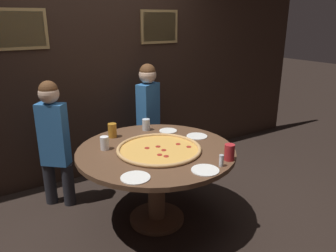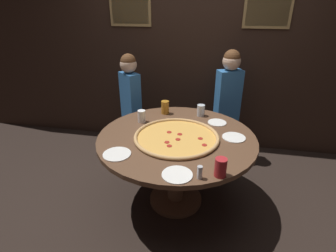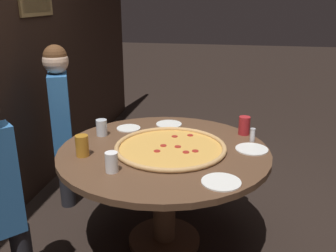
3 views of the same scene
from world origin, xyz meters
TOP-DOWN VIEW (x-y plane):
  - ground_plane at (0.00, 0.00)m, footprint 24.00×24.00m
  - back_wall at (0.00, 1.31)m, footprint 6.40×0.08m
  - dining_table at (0.00, 0.00)m, footprint 1.42×1.42m
  - giant_pizza at (0.01, -0.04)m, footprint 0.75×0.75m
  - drink_cup_far_right at (0.39, -0.53)m, footprint 0.08×0.08m
  - drink_cup_centre_back at (-0.21, 0.49)m, footprint 0.08×0.08m
  - drink_cup_near_right at (-0.39, 0.23)m, footprint 0.08×0.08m
  - drink_cup_front_edge at (0.17, 0.50)m, footprint 0.08×0.08m
  - white_plate_near_front at (0.50, 0.06)m, footprint 0.21×0.21m
  - white_plate_left_side at (0.35, 0.35)m, footprint 0.18×0.18m
  - white_plate_right_side at (-0.41, -0.41)m, footprint 0.22×0.22m
  - white_plate_far_back at (0.10, -0.58)m, footprint 0.22×0.22m
  - condiment_shaker at (0.26, -0.59)m, footprint 0.04×0.04m
  - diner_side_right at (-0.70, 0.80)m, footprint 0.32×0.30m
  - diner_side_left at (0.45, 0.96)m, footprint 0.36×0.26m

SIDE VIEW (x-z plane):
  - ground_plane at x=0.00m, z-range 0.00..0.00m
  - dining_table at x=0.00m, z-range 0.22..0.96m
  - diner_side_right at x=-0.70m, z-range 0.09..1.39m
  - white_plate_near_front at x=0.50m, z-range 0.74..0.75m
  - white_plate_left_side at x=0.35m, z-range 0.74..0.75m
  - white_plate_right_side at x=-0.41m, z-range 0.74..0.75m
  - white_plate_far_back at x=0.10m, z-range 0.74..0.75m
  - giant_pizza at x=0.01m, z-range 0.74..0.77m
  - diner_side_left at x=0.45m, z-range 0.09..1.45m
  - condiment_shaker at x=0.26m, z-range 0.74..0.84m
  - drink_cup_front_edge at x=0.17m, z-range 0.74..0.86m
  - drink_cup_near_right at x=-0.39m, z-range 0.74..0.86m
  - drink_cup_far_right at x=0.39m, z-range 0.74..0.88m
  - drink_cup_centre_back at x=-0.21m, z-range 0.74..0.88m
  - back_wall at x=0.00m, z-range 0.00..2.60m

